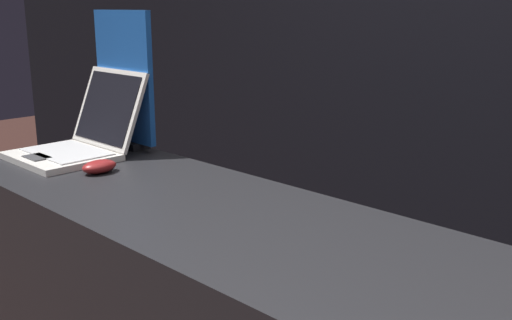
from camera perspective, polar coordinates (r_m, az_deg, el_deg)
name	(u,v)px	position (r m, az deg, el deg)	size (l,w,h in m)	color
laptop_front	(80,137)	(2.04, -16.38, 2.14)	(0.32, 0.38, 0.27)	silver
mouse_front	(99,167)	(1.82, -14.71, -0.61)	(0.07, 0.11, 0.04)	maroon
promo_stand_front	(125,83)	(2.11, -12.40, 7.17)	(0.30, 0.07, 0.46)	black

